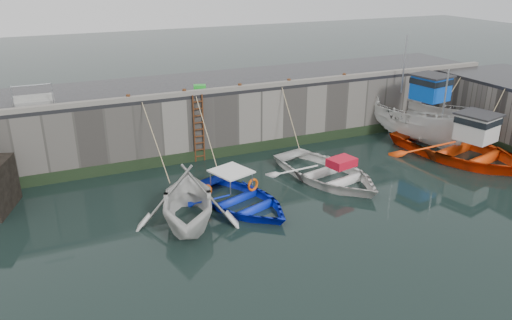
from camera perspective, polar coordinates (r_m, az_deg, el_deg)
name	(u,v)px	position (r m, az deg, el deg)	size (l,w,h in m)	color
ground	(356,257)	(16.51, 11.35, -10.78)	(120.00, 120.00, 0.00)	black
quay_back	(220,112)	(26.17, -4.09, 5.53)	(30.00, 5.00, 3.00)	slate
road_back	(220,82)	(25.77, -4.18, 8.91)	(30.00, 5.00, 0.16)	black
kerb_back	(237,88)	(23.59, -2.23, 8.20)	(30.00, 0.30, 0.20)	slate
algae_back	(239,150)	(24.30, -1.96, 1.19)	(30.00, 0.08, 0.50)	black
ladder	(199,129)	(23.19, -6.55, 3.55)	(0.51, 0.08, 3.20)	#3F1E0F
boat_near_white	(189,222)	(18.33, -7.71, -7.03)	(3.99, 4.62, 2.43)	silver
boat_near_white_rope	(161,180)	(21.89, -10.76, -2.29)	(0.04, 4.07, 3.10)	tan
boat_near_blue	(240,206)	(19.33, -1.82, -5.24)	(3.45, 4.83, 1.00)	#0E27D3
boat_near_blue_rope	(208,170)	(22.61, -5.49, -1.19)	(0.04, 3.73, 3.10)	tan
boat_near_navy	(327,179)	(21.84, 8.10, -2.16)	(4.01, 5.61, 1.16)	white
boat_near_navy_rope	(290,153)	(24.57, 3.95, 0.77)	(0.04, 3.18, 3.10)	tan
boat_far_white	(417,119)	(27.49, 17.95, 4.45)	(3.75, 7.15, 5.63)	white
boat_far_orange	(462,149)	(25.66, 22.44, 1.13)	(6.53, 7.95, 4.44)	#FF460D
fish_crate	(200,88)	(23.39, -6.45, 8.13)	(0.55, 0.38, 0.33)	green
railing	(34,100)	(23.07, -24.07, 6.29)	(1.60, 1.05, 1.00)	#A5A8AD
bollard_a	(128,98)	(22.38, -14.39, 6.91)	(0.18, 0.18, 0.28)	#3F1E0F
bollard_b	(184,92)	(22.90, -8.19, 7.69)	(0.18, 0.18, 0.28)	#3F1E0F
bollard_c	(240,86)	(23.74, -1.86, 8.40)	(0.18, 0.18, 0.28)	#3F1E0F
bollard_d	(289,82)	(24.81, 3.78, 8.94)	(0.18, 0.18, 0.28)	#3F1E0F
bollard_e	(344,76)	(26.41, 10.04, 9.44)	(0.18, 0.18, 0.28)	#3F1E0F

